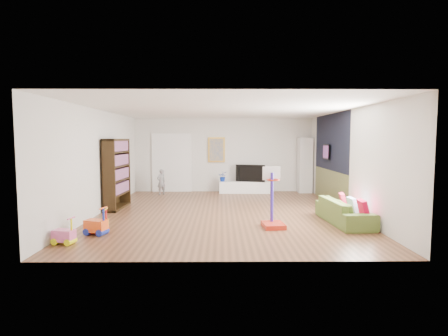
{
  "coord_description": "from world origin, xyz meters",
  "views": [
    {
      "loc": [
        -0.08,
        -9.14,
        1.94
      ],
      "look_at": [
        0.0,
        0.4,
        1.15
      ],
      "focal_mm": 28.0,
      "sensor_mm": 36.0,
      "label": 1
    }
  ],
  "objects_px": {
    "sofa": "(344,211)",
    "bookshelf": "(117,174)",
    "media_console": "(244,187)",
    "basketball_hoop": "(274,197)"
  },
  "relations": [
    {
      "from": "bookshelf",
      "to": "sofa",
      "type": "distance_m",
      "value": 6.08
    },
    {
      "from": "sofa",
      "to": "bookshelf",
      "type": "bearing_deg",
      "value": 68.95
    },
    {
      "from": "media_console",
      "to": "sofa",
      "type": "distance_m",
      "value": 4.98
    },
    {
      "from": "bookshelf",
      "to": "basketball_hoop",
      "type": "bearing_deg",
      "value": -25.84
    },
    {
      "from": "media_console",
      "to": "sofa",
      "type": "relative_size",
      "value": 0.96
    },
    {
      "from": "bookshelf",
      "to": "basketball_hoop",
      "type": "relative_size",
      "value": 1.46
    },
    {
      "from": "media_console",
      "to": "bookshelf",
      "type": "xyz_separation_m",
      "value": [
        -3.76,
        -2.76,
        0.76
      ]
    },
    {
      "from": "sofa",
      "to": "basketball_hoop",
      "type": "distance_m",
      "value": 1.79
    },
    {
      "from": "bookshelf",
      "to": "media_console",
      "type": "bearing_deg",
      "value": 38.75
    },
    {
      "from": "sofa",
      "to": "basketball_hoop",
      "type": "relative_size",
      "value": 1.4
    }
  ]
}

